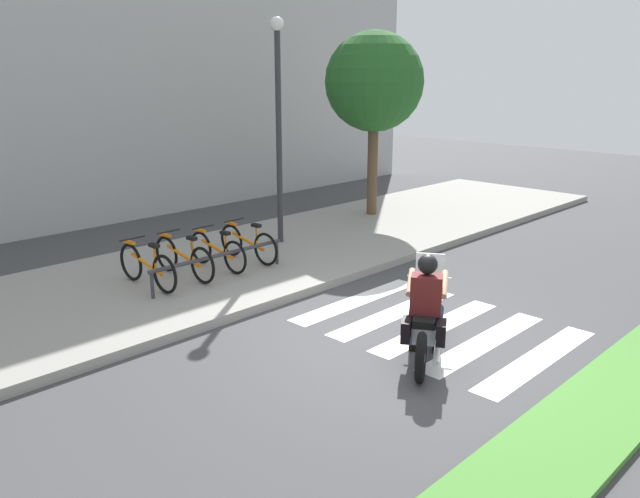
# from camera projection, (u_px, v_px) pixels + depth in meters

# --- Properties ---
(ground_plane) EXTENTS (48.00, 48.00, 0.00)m
(ground_plane) POSITION_uv_depth(u_px,v_px,m) (402.00, 344.00, 8.94)
(ground_plane) COLOR #424244
(grass_median) EXTENTS (24.00, 1.10, 0.08)m
(grass_median) POSITION_uv_depth(u_px,v_px,m) (599.00, 412.00, 7.08)
(grass_median) COLOR #4C8C38
(grass_median) RESTS_ON ground
(sidewalk) EXTENTS (24.00, 4.40, 0.15)m
(sidewalk) POSITION_uv_depth(u_px,v_px,m) (209.00, 271.00, 11.98)
(sidewalk) COLOR gray
(sidewalk) RESTS_ON ground
(crosswalk_stripe_0) EXTENTS (2.80, 0.40, 0.01)m
(crosswalk_stripe_0) POSITION_uv_depth(u_px,v_px,m) (538.00, 359.00, 8.45)
(crosswalk_stripe_0) COLOR white
(crosswalk_stripe_0) RESTS_ON ground
(crosswalk_stripe_1) EXTENTS (2.80, 0.40, 0.01)m
(crosswalk_stripe_1) POSITION_uv_depth(u_px,v_px,m) (484.00, 342.00, 8.99)
(crosswalk_stripe_1) COLOR white
(crosswalk_stripe_1) RESTS_ON ground
(crosswalk_stripe_2) EXTENTS (2.80, 0.40, 0.01)m
(crosswalk_stripe_2) POSITION_uv_depth(u_px,v_px,m) (437.00, 327.00, 9.53)
(crosswalk_stripe_2) COLOR white
(crosswalk_stripe_2) RESTS_ON ground
(crosswalk_stripe_3) EXTENTS (2.80, 0.40, 0.01)m
(crosswalk_stripe_3) POSITION_uv_depth(u_px,v_px,m) (395.00, 313.00, 10.07)
(crosswalk_stripe_3) COLOR white
(crosswalk_stripe_3) RESTS_ON ground
(crosswalk_stripe_4) EXTENTS (2.80, 0.40, 0.01)m
(crosswalk_stripe_4) POSITION_uv_depth(u_px,v_px,m) (357.00, 301.00, 10.61)
(crosswalk_stripe_4) COLOR white
(crosswalk_stripe_4) RESTS_ON ground
(motorcycle) EXTENTS (1.97, 1.29, 1.23)m
(motorcycle) POSITION_uv_depth(u_px,v_px,m) (426.00, 322.00, 8.51)
(motorcycle) COLOR black
(motorcycle) RESTS_ON ground
(rider) EXTENTS (0.77, 0.72, 1.44)m
(rider) POSITION_uv_depth(u_px,v_px,m) (426.00, 298.00, 8.34)
(rider) COLOR #591919
(rider) RESTS_ON ground
(bicycle_0) EXTENTS (0.48, 1.68, 0.80)m
(bicycle_0) POSITION_uv_depth(u_px,v_px,m) (147.00, 266.00, 10.75)
(bicycle_0) COLOR black
(bicycle_0) RESTS_ON sidewalk
(bicycle_1) EXTENTS (0.48, 1.73, 0.79)m
(bicycle_1) POSITION_uv_depth(u_px,v_px,m) (184.00, 258.00, 11.25)
(bicycle_1) COLOR black
(bicycle_1) RESTS_ON sidewalk
(bicycle_2) EXTENTS (0.48, 1.62, 0.75)m
(bicycle_2) POSITION_uv_depth(u_px,v_px,m) (217.00, 251.00, 11.76)
(bicycle_2) COLOR black
(bicycle_2) RESTS_ON sidewalk
(bicycle_3) EXTENTS (0.48, 1.63, 0.77)m
(bicycle_3) POSITION_uv_depth(u_px,v_px,m) (248.00, 243.00, 12.26)
(bicycle_3) COLOR black
(bicycle_3) RESTS_ON sidewalk
(bike_rack) EXTENTS (2.79, 0.07, 0.48)m
(bike_rack) POSITION_uv_depth(u_px,v_px,m) (219.00, 258.00, 11.11)
(bike_rack) COLOR #333338
(bike_rack) RESTS_ON sidewalk
(street_lamp) EXTENTS (0.28, 0.28, 4.73)m
(street_lamp) POSITION_uv_depth(u_px,v_px,m) (279.00, 115.00, 13.00)
(street_lamp) COLOR #2D2D33
(street_lamp) RESTS_ON ground
(tree_near_rack) EXTENTS (2.43, 2.43, 4.66)m
(tree_near_rack) POSITION_uv_depth(u_px,v_px,m) (374.00, 83.00, 15.53)
(tree_near_rack) COLOR brown
(tree_near_rack) RESTS_ON ground
(building_backdrop) EXTENTS (24.00, 1.20, 9.95)m
(building_backdrop) POSITION_uv_depth(u_px,v_px,m) (50.00, 13.00, 14.51)
(building_backdrop) COLOR #ADADAD
(building_backdrop) RESTS_ON ground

